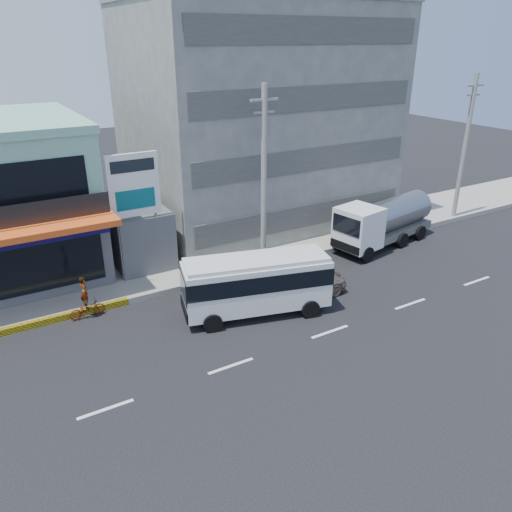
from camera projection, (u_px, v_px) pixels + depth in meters
The scene contains 12 objects.
ground at pixel (231, 366), 19.94m from camera, with size 120.00×120.00×0.00m, color black.
sidewalk at pixel (231, 255), 29.70m from camera, with size 70.00×5.00×0.30m, color gray.
concrete_building at pixel (256, 119), 33.60m from camera, with size 16.00×12.00×14.00m, color gray.
gap_structure at pixel (133, 232), 28.71m from camera, with size 3.00×6.00×3.50m, color #4D4D52.
satellite_dish at pixel (136, 207), 27.19m from camera, with size 1.50×1.50×0.15m, color slate.
billboard at pixel (135, 192), 24.99m from camera, with size 2.60×0.18×6.90m.
utility_pole_near at pixel (264, 179), 26.49m from camera, with size 1.60×0.30×10.00m.
utility_pole_far at pixel (465, 148), 33.91m from camera, with size 1.60×0.30×10.00m.
minibus at pixel (257, 281), 23.12m from camera, with size 7.14×3.84×2.85m.
sedan at pixel (300, 282), 24.96m from camera, with size 1.97×4.91×1.67m, color tan.
tanker_truck at pixel (382, 222), 30.88m from camera, with size 7.79×3.54×2.96m.
motorcycle_rider at pixel (86, 304), 23.18m from camera, with size 1.67×0.68×2.09m.
Camera 1 is at (-7.48, -14.72, 12.06)m, focal length 35.00 mm.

